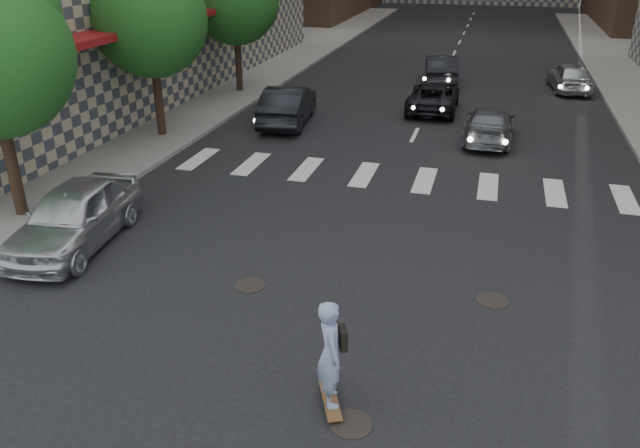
# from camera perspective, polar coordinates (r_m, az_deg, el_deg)

# --- Properties ---
(ground) EXTENTS (160.00, 160.00, 0.00)m
(ground) POSITION_cam_1_polar(r_m,az_deg,el_deg) (12.73, 0.09, -9.51)
(ground) COLOR black
(ground) RESTS_ON ground
(sidewalk_left) EXTENTS (13.00, 80.00, 0.15)m
(sidewalk_left) POSITION_cam_1_polar(r_m,az_deg,el_deg) (35.47, -14.37, 12.48)
(sidewalk_left) COLOR gray
(sidewalk_left) RESTS_ON ground
(tree_b) EXTENTS (4.20, 4.20, 6.60)m
(tree_b) POSITION_cam_1_polar(r_m,az_deg,el_deg) (24.68, -15.09, 18.11)
(tree_b) COLOR #382619
(tree_b) RESTS_ON sidewalk_left
(manhole_a) EXTENTS (0.70, 0.70, 0.02)m
(manhole_a) POSITION_cam_1_polar(r_m,az_deg,el_deg) (10.59, 2.87, -17.80)
(manhole_a) COLOR black
(manhole_a) RESTS_ON ground
(manhole_b) EXTENTS (0.70, 0.70, 0.02)m
(manhole_b) POSITION_cam_1_polar(r_m,az_deg,el_deg) (14.24, -6.43, -5.58)
(manhole_b) COLOR black
(manhole_b) RESTS_ON ground
(manhole_c) EXTENTS (0.70, 0.70, 0.02)m
(manhole_c) POSITION_cam_1_polar(r_m,az_deg,el_deg) (14.10, 15.47, -6.75)
(manhole_c) COLOR black
(manhole_c) RESTS_ON ground
(skateboarder) EXTENTS (0.70, 1.03, 2.02)m
(skateboarder) POSITION_cam_1_polar(r_m,az_deg,el_deg) (10.27, 1.03, -11.74)
(skateboarder) COLOR brown
(skateboarder) RESTS_ON ground
(silver_sedan) EXTENTS (2.36, 4.82, 1.58)m
(silver_sedan) POSITION_cam_1_polar(r_m,az_deg,el_deg) (16.85, -21.55, 0.71)
(silver_sedan) COLOR silver
(silver_sedan) RESTS_ON ground
(traffic_car_a) EXTENTS (2.24, 4.97, 1.58)m
(traffic_car_a) POSITION_cam_1_polar(r_m,az_deg,el_deg) (26.51, -2.95, 10.82)
(traffic_car_a) COLOR black
(traffic_car_a) RESTS_ON ground
(traffic_car_b) EXTENTS (1.96, 4.45, 1.27)m
(traffic_car_b) POSITION_cam_1_polar(r_m,az_deg,el_deg) (25.01, 15.23, 8.76)
(traffic_car_b) COLOR slate
(traffic_car_b) RESTS_ON ground
(traffic_car_c) EXTENTS (2.18, 4.61, 1.27)m
(traffic_car_c) POSITION_cam_1_polar(r_m,az_deg,el_deg) (29.00, 10.34, 11.36)
(traffic_car_c) COLOR black
(traffic_car_c) RESTS_ON ground
(traffic_car_d) EXTENTS (2.16, 4.42, 1.45)m
(traffic_car_d) POSITION_cam_1_polar(r_m,az_deg,el_deg) (34.85, 21.89, 12.39)
(traffic_car_d) COLOR #B8BCC0
(traffic_car_d) RESTS_ON ground
(traffic_car_e) EXTENTS (2.17, 4.71, 1.50)m
(traffic_car_e) POSITION_cam_1_polar(r_m,az_deg,el_deg) (34.85, 10.99, 13.72)
(traffic_car_e) COLOR black
(traffic_car_e) RESTS_ON ground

